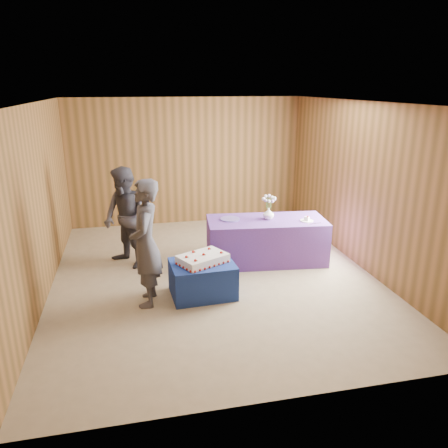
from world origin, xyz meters
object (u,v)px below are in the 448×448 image
object	(u,v)px
cake_table	(203,279)
guest_right	(126,218)
guest_left	(146,243)
serving_table	(266,240)
vase	(268,214)
sheet_cake	(203,259)

from	to	relation	value
cake_table	guest_right	size ratio (longest dim) A/B	0.53
guest_right	guest_left	bearing A→B (deg)	-24.40
cake_table	guest_left	xyz separation A→B (m)	(-0.78, -0.07, 0.64)
guest_left	guest_right	xyz separation A→B (m)	(-0.26, 1.41, -0.04)
serving_table	vase	bearing A→B (deg)	40.82
vase	guest_left	bearing A→B (deg)	-151.66
cake_table	guest_left	world-z (taller)	guest_left
serving_table	guest_right	xyz separation A→B (m)	(-2.34, 0.30, 0.47)
vase	guest_right	world-z (taller)	guest_right
vase	guest_right	size ratio (longest dim) A/B	0.12
serving_table	guest_right	distance (m)	2.41
guest_left	vase	bearing A→B (deg)	125.52
serving_table	vase	size ratio (longest dim) A/B	10.19
serving_table	cake_table	bearing A→B (deg)	-134.88
vase	guest_left	distance (m)	2.40
cake_table	guest_right	world-z (taller)	guest_right
serving_table	guest_left	size ratio (longest dim) A/B	1.13
sheet_cake	guest_right	xyz separation A→B (m)	(-1.06, 1.33, 0.28)
serving_table	vase	distance (m)	0.48
vase	guest_left	world-z (taller)	guest_left
serving_table	sheet_cake	bearing A→B (deg)	-135.01
sheet_cake	guest_left	bearing A→B (deg)	159.37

